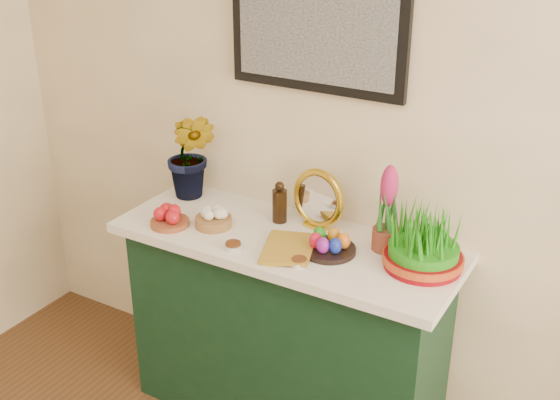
# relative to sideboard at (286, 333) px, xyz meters

# --- Properties ---
(sideboard) EXTENTS (1.30, 0.45, 0.85)m
(sideboard) POSITION_rel_sideboard_xyz_m (0.00, 0.00, 0.00)
(sideboard) COLOR #12321D
(sideboard) RESTS_ON ground
(tablecloth) EXTENTS (1.40, 0.55, 0.04)m
(tablecloth) POSITION_rel_sideboard_xyz_m (0.00, 0.00, 0.45)
(tablecloth) COLOR silver
(tablecloth) RESTS_ON sideboard
(hyacinth_green) EXTENTS (0.30, 0.27, 0.53)m
(hyacinth_green) POSITION_rel_sideboard_xyz_m (-0.55, 0.12, 0.73)
(hyacinth_green) COLOR #287124
(hyacinth_green) RESTS_ON tablecloth
(apple_bowl) EXTENTS (0.21, 0.21, 0.08)m
(apple_bowl) POSITION_rel_sideboard_xyz_m (-0.46, -0.15, 0.50)
(apple_bowl) COLOR brown
(apple_bowl) RESTS_ON tablecloth
(garlic_basket) EXTENTS (0.18, 0.18, 0.08)m
(garlic_basket) POSITION_rel_sideboard_xyz_m (-0.30, -0.07, 0.50)
(garlic_basket) COLOR #97653D
(garlic_basket) RESTS_ON tablecloth
(vinegar_cruet) EXTENTS (0.06, 0.06, 0.18)m
(vinegar_cruet) POSITION_rel_sideboard_xyz_m (-0.09, 0.11, 0.54)
(vinegar_cruet) COLOR black
(vinegar_cruet) RESTS_ON tablecloth
(mirror) EXTENTS (0.25, 0.10, 0.25)m
(mirror) POSITION_rel_sideboard_xyz_m (0.06, 0.15, 0.58)
(mirror) COLOR gold
(mirror) RESTS_ON tablecloth
(book) EXTENTS (0.24, 0.29, 0.03)m
(book) POSITION_rel_sideboard_xyz_m (-0.02, -0.14, 0.48)
(book) COLOR #B08425
(book) RESTS_ON tablecloth
(spice_dish_left) EXTENTS (0.07, 0.07, 0.03)m
(spice_dish_left) POSITION_rel_sideboard_xyz_m (-0.12, -0.19, 0.48)
(spice_dish_left) COLOR silver
(spice_dish_left) RESTS_ON tablecloth
(spice_dish_right) EXTENTS (0.07, 0.07, 0.03)m
(spice_dish_right) POSITION_rel_sideboard_xyz_m (0.15, -0.17, 0.48)
(spice_dish_right) COLOR silver
(spice_dish_right) RESTS_ON tablecloth
(egg_plate) EXTENTS (0.26, 0.26, 0.09)m
(egg_plate) POSITION_rel_sideboard_xyz_m (0.20, -0.03, 0.50)
(egg_plate) COLOR black
(egg_plate) RESTS_ON tablecloth
(hyacinth_pink) EXTENTS (0.11, 0.11, 0.35)m
(hyacinth_pink) POSITION_rel_sideboard_xyz_m (0.38, 0.10, 0.62)
(hyacinth_pink) COLOR brown
(hyacinth_pink) RESTS_ON tablecloth
(wheatgrass_sabzeh) EXTENTS (0.30, 0.30, 0.24)m
(wheatgrass_sabzeh) POSITION_rel_sideboard_xyz_m (0.55, 0.04, 0.57)
(wheatgrass_sabzeh) COLOR maroon
(wheatgrass_sabzeh) RESTS_ON tablecloth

